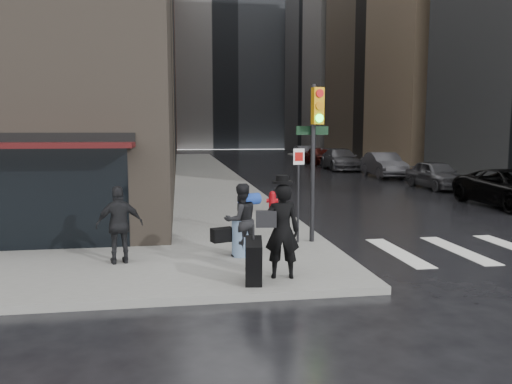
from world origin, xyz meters
TOP-DOWN VIEW (x-y plane):
  - ground at (0.00, 0.00)m, footprint 140.00×140.00m
  - sidewalk_left at (0.00, 27.00)m, footprint 4.00×50.00m
  - sidewalk_right at (13.50, 27.00)m, footprint 3.00×50.00m
  - bldg_left_far at (-13.00, 62.00)m, footprint 22.00×20.00m
  - bldg_right_far at (26.00, 58.00)m, footprint 22.00×20.00m
  - bldg_distant at (6.00, 78.00)m, footprint 40.00×12.00m
  - man_overcoat at (0.02, -1.20)m, footprint 1.16×0.99m
  - man_jeans at (-0.43, 0.67)m, footprint 1.20×0.86m
  - man_greycoat at (-3.05, 0.45)m, footprint 1.04×0.61m
  - traffic_light at (1.55, 1.80)m, footprint 0.98×0.54m
  - fire_hydrant at (1.41, 6.56)m, footprint 0.43×0.33m
  - parked_car_1 at (11.41, 13.70)m, footprint 1.74×4.28m
  - parked_car_2 at (11.31, 20.18)m, footprint 2.05×4.95m
  - parked_car_3 at (10.56, 26.65)m, footprint 2.65×5.74m
  - parked_car_4 at (10.79, 33.12)m, footprint 2.09×4.73m
  - parked_car_5 at (11.01, 39.60)m, footprint 1.74×4.53m

SIDE VIEW (x-z plane):
  - ground at x=0.00m, z-range 0.00..0.00m
  - sidewalk_left at x=0.00m, z-range 0.00..0.15m
  - sidewalk_right at x=13.50m, z-range 0.00..0.15m
  - fire_hydrant at x=1.41m, z-range 0.11..0.86m
  - parked_car_1 at x=11.41m, z-range 0.00..1.46m
  - parked_car_5 at x=11.01m, z-range 0.00..1.47m
  - parked_car_4 at x=10.79m, z-range 0.00..1.58m
  - parked_car_2 at x=11.31m, z-range 0.00..1.59m
  - parked_car_3 at x=10.56m, z-range 0.00..1.62m
  - man_jeans at x=-0.43m, z-range 0.15..1.81m
  - man_greycoat at x=-3.05m, z-range 0.15..1.82m
  - man_overcoat at x=0.02m, z-range -0.01..2.01m
  - traffic_light at x=1.55m, z-range 0.73..4.70m
  - bldg_right_far at x=26.00m, z-range 0.00..25.00m
  - bldg_left_far at x=-13.00m, z-range 0.00..26.00m
  - bldg_distant at x=6.00m, z-range 0.00..32.00m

